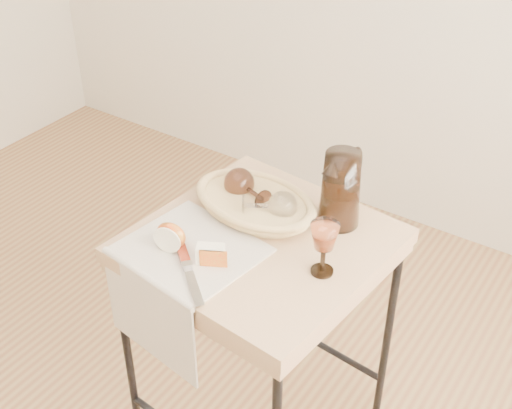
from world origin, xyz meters
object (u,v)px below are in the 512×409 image
Objects in this scene: wine_goblet at (324,249)px; apple_half at (171,235)px; tea_towel at (191,250)px; goblet_lying_a at (249,190)px; side_table at (260,342)px; table_knife at (188,267)px; goblet_lying_b at (266,206)px; pitcher at (341,189)px; bread_basket at (255,205)px.

apple_half is at bearing -159.89° from wine_goblet.
tea_towel is 2.32× the size of goblet_lying_a.
wine_goblet is (0.20, -0.03, 0.46)m from side_table.
goblet_lying_b is at bearing 121.00° from table_knife.
side_table is at bearing 110.88° from table_knife.
goblet_lying_b is 0.90× the size of wine_goblet.
wine_goblet reaches higher than apple_half.
pitcher is (0.24, 0.07, 0.05)m from goblet_lying_a.
wine_goblet is 0.58× the size of table_knife.
apple_half reaches higher than table_knife.
bread_basket is 0.27m from apple_half.
side_table is at bearing 58.22° from tea_towel.
goblet_lying_a is at bearing -168.19° from pitcher.
goblet_lying_a reaches higher than apple_half.
side_table is 0.54m from pitcher.
tea_towel is 1.31× the size of table_knife.
wine_goblet is at bearing 7.80° from apple_half.
pitcher is 1.01× the size of table_knife.
pitcher reaches higher than goblet_lying_a.
wine_goblet is at bearing -7.98° from side_table.
goblet_lying_b is 0.27m from apple_half.
apple_half is (-0.14, -0.23, -0.01)m from goblet_lying_b.
apple_half is (-0.04, -0.02, 0.04)m from tea_towel.
goblet_lying_a reaches higher than table_knife.
bread_basket reaches higher than table_knife.
tea_towel is 0.24m from bread_basket.
table_knife is at bearing -108.77° from side_table.
pitcher is (0.13, 0.18, 0.49)m from side_table.
table_knife is at bearing -41.02° from apple_half.
goblet_lying_b reaches higher than table_knife.
goblet_lying_b is at bearing 112.29° from side_table.
wine_goblet is 0.39m from apple_half.
apple_half reaches higher than bread_basket.
wine_goblet is (0.28, -0.12, 0.05)m from bread_basket.
goblet_lying_b reaches higher than apple_half.
table_knife is at bearing -84.37° from bread_basket.
goblet_lying_a is 0.56× the size of pitcher.
side_table is at bearing 152.43° from goblet_lying_a.
goblet_lying_b is at bearing 75.30° from tea_towel.
pitcher reaches higher than wine_goblet.
pitcher reaches higher than tea_towel.
tea_towel is 0.25m from goblet_lying_a.
side_table is 0.46m from table_knife.
goblet_lying_b is at bearing -151.88° from pitcher.
goblet_lying_a is 0.26m from pitcher.
table_knife is (-0.21, -0.39, -0.09)m from pitcher.
pitcher is 3.14× the size of apple_half.
wine_goblet reaches higher than table_knife.
goblet_lying_b is 0.52× the size of pitcher.
table_knife is at bearing -47.64° from tea_towel.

